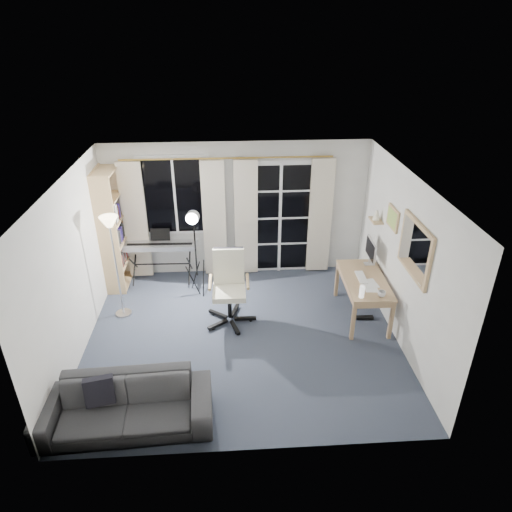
{
  "coord_description": "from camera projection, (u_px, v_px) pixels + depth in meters",
  "views": [
    {
      "loc": [
        -0.15,
        -5.41,
        4.2
      ],
      "look_at": [
        0.22,
        0.35,
        1.15
      ],
      "focal_mm": 32.0,
      "sensor_mm": 36.0,
      "label": 1
    }
  ],
  "objects": [
    {
      "name": "mug",
      "position": [
        382.0,
        293.0,
        6.45
      ],
      "size": [
        0.11,
        0.09,
        0.11
      ],
      "primitive_type": "imported",
      "rotation": [
        0.0,
        0.0,
        -0.03
      ],
      "color": "silver",
      "rests_on": "desk"
    },
    {
      "name": "framed_print",
      "position": [
        393.0,
        218.0,
        6.61
      ],
      "size": [
        0.03,
        0.42,
        0.32
      ],
      "color": "tan",
      "rests_on": "floor"
    },
    {
      "name": "studio_light",
      "position": [
        193.0,
        227.0,
        7.19
      ],
      "size": [
        0.3,
        0.31,
        1.55
      ],
      "rotation": [
        0.0,
        0.0,
        -0.14
      ],
      "color": "black",
      "rests_on": "floor"
    },
    {
      "name": "monitor",
      "position": [
        371.0,
        250.0,
        7.2
      ],
      "size": [
        0.16,
        0.48,
        0.42
      ],
      "rotation": [
        0.0,
        0.0,
        -0.03
      ],
      "color": "silver",
      "rests_on": "desk"
    },
    {
      "name": "curtains",
      "position": [
        229.0,
        218.0,
        7.89
      ],
      "size": [
        3.6,
        0.07,
        2.13
      ],
      "color": "gold",
      "rests_on": "floor"
    },
    {
      "name": "sofa",
      "position": [
        124.0,
        399.0,
        5.12
      ],
      "size": [
        1.97,
        0.65,
        0.76
      ],
      "rotation": [
        0.0,
        0.0,
        0.04
      ],
      "color": "#2B2A2D",
      "rests_on": "floor"
    },
    {
      "name": "window",
      "position": [
        175.0,
        196.0,
        7.73
      ],
      "size": [
        1.2,
        0.08,
        1.4
      ],
      "color": "white",
      "rests_on": "floor"
    },
    {
      "name": "torchiere_lamp",
      "position": [
        111.0,
        237.0,
        6.62
      ],
      "size": [
        0.31,
        0.31,
        1.67
      ],
      "rotation": [
        0.0,
        0.0,
        0.2
      ],
      "color": "#B2B2B7",
      "rests_on": "floor"
    },
    {
      "name": "desk",
      "position": [
        364.0,
        283.0,
        6.95
      ],
      "size": [
        0.66,
        1.26,
        0.67
      ],
      "rotation": [
        0.0,
        0.0,
        -0.03
      ],
      "color": "tan",
      "rests_on": "floor"
    },
    {
      "name": "office_chair",
      "position": [
        229.0,
        280.0,
        6.88
      ],
      "size": [
        0.75,
        0.79,
        1.13
      ],
      "rotation": [
        0.0,
        0.0,
        -0.01
      ],
      "color": "black",
      "rests_on": "floor"
    },
    {
      "name": "wall_mirror",
      "position": [
        415.0,
        249.0,
        5.84
      ],
      "size": [
        0.04,
        0.94,
        0.74
      ],
      "color": "tan",
      "rests_on": "floor"
    },
    {
      "name": "wall_shelf",
      "position": [
        376.0,
        217.0,
        7.14
      ],
      "size": [
        0.16,
        0.3,
        0.18
      ],
      "color": "tan",
      "rests_on": "floor"
    },
    {
      "name": "bookshelf",
      "position": [
        112.0,
        230.0,
        7.7
      ],
      "size": [
        0.34,
        0.97,
        2.08
      ],
      "rotation": [
        0.0,
        0.0,
        -0.01
      ],
      "color": "tan",
      "rests_on": "floor"
    },
    {
      "name": "desk_clutter",
      "position": [
        364.0,
        295.0,
        6.79
      ],
      "size": [
        0.4,
        0.76,
        0.85
      ],
      "rotation": [
        0.0,
        0.0,
        -0.03
      ],
      "color": "white",
      "rests_on": "desk"
    },
    {
      "name": "floor",
      "position": [
        243.0,
        337.0,
        6.75
      ],
      "size": [
        4.5,
        4.0,
        0.02
      ],
      "primitive_type": "cube",
      "color": "#313948",
      "rests_on": "ground"
    },
    {
      "name": "keyboard_piano",
      "position": [
        160.0,
        246.0,
        7.85
      ],
      "size": [
        1.26,
        0.63,
        0.9
      ],
      "rotation": [
        0.0,
        0.0,
        -0.03
      ],
      "color": "black",
      "rests_on": "floor"
    },
    {
      "name": "french_door",
      "position": [
        280.0,
        219.0,
        8.05
      ],
      "size": [
        1.32,
        0.09,
        2.11
      ],
      "color": "white",
      "rests_on": "floor"
    }
  ]
}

